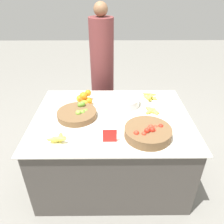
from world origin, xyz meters
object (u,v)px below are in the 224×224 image
(metal_bowl, at_px, (124,101))
(lime_bowl, at_px, (77,114))
(price_sign, at_px, (110,136))
(vendor_person, at_px, (102,75))
(tomato_basket, at_px, (148,132))

(metal_bowl, bearing_deg, lime_bowl, -153.18)
(price_sign, xyz_separation_m, vendor_person, (-0.10, 1.32, -0.03))
(metal_bowl, relative_size, vendor_person, 0.20)
(metal_bowl, distance_m, vendor_person, 0.76)
(lime_bowl, bearing_deg, vendor_person, 77.89)
(lime_bowl, height_order, tomato_basket, tomato_basket)
(lime_bowl, relative_size, metal_bowl, 1.15)
(vendor_person, bearing_deg, metal_bowl, -71.65)
(lime_bowl, bearing_deg, tomato_basket, -26.45)
(lime_bowl, height_order, price_sign, price_sign)
(lime_bowl, height_order, metal_bowl, lime_bowl)
(lime_bowl, xyz_separation_m, tomato_basket, (0.61, -0.30, 0.01))
(metal_bowl, xyz_separation_m, price_sign, (-0.14, -0.59, 0.02))
(metal_bowl, height_order, vendor_person, vendor_person)
(metal_bowl, bearing_deg, vendor_person, 108.35)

